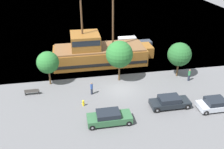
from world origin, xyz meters
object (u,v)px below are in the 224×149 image
object	(u,v)px
fire_hydrant	(83,103)
pedestrian_walking_far	(92,88)
parked_car_curb_mid	(170,102)
bench_promenade_east	(32,92)
parked_car_curb_front	(215,104)
pedestrian_walking_near	(189,75)
pirate_ship	(98,52)
moored_boat_dockside	(129,43)
parked_car_curb_rear	(109,117)

from	to	relation	value
fire_hydrant	pedestrian_walking_far	size ratio (longest dim) A/B	0.47
parked_car_curb_mid	bench_promenade_east	world-z (taller)	parked_car_curb_mid
parked_car_curb_front	fire_hydrant	distance (m)	15.19
parked_car_curb_front	pedestrian_walking_near	distance (m)	6.85
pirate_ship	pedestrian_walking_near	xyz separation A→B (m)	(11.55, -8.11, -0.90)
pirate_ship	bench_promenade_east	bearing A→B (deg)	-139.80
parked_car_curb_front	parked_car_curb_mid	world-z (taller)	parked_car_curb_mid
bench_promenade_east	pedestrian_walking_near	distance (m)	21.02
parked_car_curb_mid	parked_car_curb_front	bearing A→B (deg)	-14.88
bench_promenade_east	parked_car_curb_mid	bearing A→B (deg)	-19.40
pedestrian_walking_near	moored_boat_dockside	bearing A→B (deg)	109.21
parked_car_curb_rear	pedestrian_walking_near	bearing A→B (deg)	29.98
moored_boat_dockside	parked_car_curb_rear	world-z (taller)	moored_boat_dockside
moored_boat_dockside	fire_hydrant	xyz separation A→B (m)	(-9.91, -17.70, -0.25)
pirate_ship	parked_car_curb_front	distance (m)	18.90
moored_boat_dockside	parked_car_curb_front	bearing A→B (deg)	-76.88
parked_car_curb_rear	fire_hydrant	distance (m)	4.42
parked_car_curb_front	bench_promenade_east	size ratio (longest dim) A/B	2.37
bench_promenade_east	pedestrian_walking_far	xyz separation A→B (m)	(7.41, -1.23, 0.39)
parked_car_curb_mid	moored_boat_dockside	bearing A→B (deg)	89.76
parked_car_curb_mid	pedestrian_walking_far	distance (m)	9.64
moored_boat_dockside	pedestrian_walking_far	size ratio (longest dim) A/B	4.85
pedestrian_walking_near	pirate_ship	bearing A→B (deg)	144.94
parked_car_curb_rear	bench_promenade_east	bearing A→B (deg)	139.76
bench_promenade_east	pedestrian_walking_far	size ratio (longest dim) A/B	1.06
moored_boat_dockside	parked_car_curb_mid	size ratio (longest dim) A/B	1.73
fire_hydrant	pedestrian_walking_far	bearing A→B (deg)	62.22
parked_car_curb_rear	parked_car_curb_mid	bearing A→B (deg)	12.57
parked_car_curb_rear	bench_promenade_east	xyz separation A→B (m)	(-8.60, 7.28, -0.28)
pirate_ship	parked_car_curb_front	bearing A→B (deg)	-52.40
pedestrian_walking_far	parked_car_curb_front	bearing A→B (deg)	-22.88
moored_boat_dockside	pedestrian_walking_near	world-z (taller)	moored_boat_dockside
pedestrian_walking_near	fire_hydrant	bearing A→B (deg)	-166.79
moored_boat_dockside	pedestrian_walking_far	xyz separation A→B (m)	(-8.66, -15.33, 0.17)
pirate_ship	parked_car_curb_rear	distance (m)	15.34
parked_car_curb_mid	pedestrian_walking_far	world-z (taller)	pedestrian_walking_far
pirate_ship	parked_car_curb_front	size ratio (longest dim) A/B	3.78
bench_promenade_east	pedestrian_walking_near	size ratio (longest dim) A/B	1.01
pedestrian_walking_far	parked_car_curb_mid	bearing A→B (deg)	-27.16
fire_hydrant	pedestrian_walking_near	world-z (taller)	pedestrian_walking_near
pedestrian_walking_far	moored_boat_dockside	bearing A→B (deg)	60.54
moored_boat_dockside	bench_promenade_east	size ratio (longest dim) A/B	4.58
pirate_ship	bench_promenade_east	size ratio (longest dim) A/B	8.97
moored_boat_dockside	pedestrian_walking_near	xyz separation A→B (m)	(4.95, -14.21, 0.21)
parked_car_curb_rear	fire_hydrant	world-z (taller)	parked_car_curb_rear
parked_car_curb_front	fire_hydrant	size ratio (longest dim) A/B	5.40
parked_car_curb_front	parked_car_curb_mid	bearing A→B (deg)	165.12
moored_boat_dockside	pedestrian_walking_near	size ratio (longest dim) A/B	4.63
moored_boat_dockside	pedestrian_walking_far	bearing A→B (deg)	-119.46
parked_car_curb_rear	pedestrian_walking_far	bearing A→B (deg)	101.13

